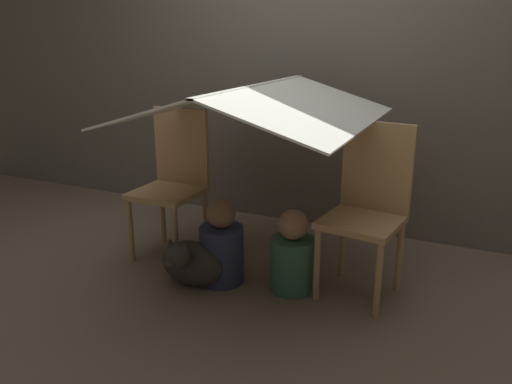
# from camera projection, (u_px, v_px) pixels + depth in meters

# --- Properties ---
(ground_plane) EXTENTS (8.80, 8.80, 0.00)m
(ground_plane) POSITION_uv_depth(u_px,v_px,m) (251.00, 278.00, 3.09)
(ground_plane) COLOR #7A6651
(wall_back) EXTENTS (7.00, 0.05, 2.50)m
(wall_back) POSITION_uv_depth(u_px,v_px,m) (313.00, 62.00, 3.66)
(wall_back) COLOR #6B6056
(wall_back) RESTS_ON ground_plane
(chair_left) EXTENTS (0.42, 0.42, 0.98)m
(chair_left) POSITION_uv_depth(u_px,v_px,m) (174.00, 178.00, 3.33)
(chair_left) COLOR tan
(chair_left) RESTS_ON ground_plane
(chair_right) EXTENTS (0.47, 0.47, 0.98)m
(chair_right) POSITION_uv_depth(u_px,v_px,m) (368.00, 204.00, 2.81)
(chair_right) COLOR tan
(chair_right) RESTS_ON ground_plane
(sheet_canopy) EXTENTS (1.29, 1.41, 0.20)m
(sheet_canopy) POSITION_uv_depth(u_px,v_px,m) (256.00, 102.00, 2.84)
(sheet_canopy) COLOR silver
(person_front) EXTENTS (0.27, 0.27, 0.53)m
(person_front) POSITION_uv_depth(u_px,v_px,m) (222.00, 247.00, 3.00)
(person_front) COLOR #2D3351
(person_front) RESTS_ON ground_plane
(person_second) EXTENTS (0.26, 0.26, 0.50)m
(person_second) POSITION_uv_depth(u_px,v_px,m) (292.00, 256.00, 2.91)
(person_second) COLOR #38664C
(person_second) RESTS_ON ground_plane
(dog) EXTENTS (0.41, 0.37, 0.35)m
(dog) POSITION_uv_depth(u_px,v_px,m) (190.00, 262.00, 2.95)
(dog) COLOR #332D28
(dog) RESTS_ON ground_plane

